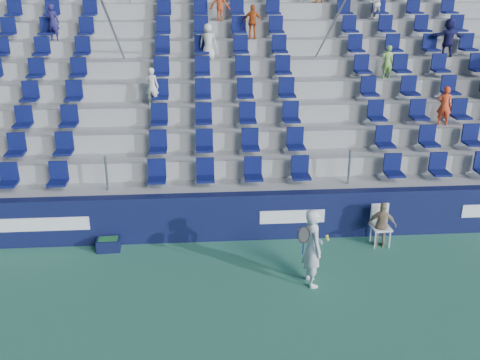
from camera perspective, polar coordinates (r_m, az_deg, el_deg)
name	(u,v)px	position (r m, az deg, el deg)	size (l,w,h in m)	color
ground	(240,313)	(10.76, 0.00, -14.03)	(70.00, 70.00, 0.00)	#307155
sponsor_wall	(231,217)	(13.18, -0.97, -3.92)	(24.00, 0.32, 1.20)	#10153C
grandstand	(222,106)	(17.48, -1.94, 7.84)	(24.00, 8.17, 6.63)	#9D9D98
tennis_player	(313,247)	(11.31, 7.76, -7.13)	(0.69, 0.68, 1.74)	silver
line_judge_chair	(380,222)	(13.41, 14.71, -4.32)	(0.46, 0.48, 1.01)	white
line_judge	(382,225)	(13.28, 14.91, -4.63)	(0.67, 0.28, 1.14)	tan
ball_bin	(109,244)	(13.21, -13.85, -6.64)	(0.57, 0.39, 0.31)	#0E1334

